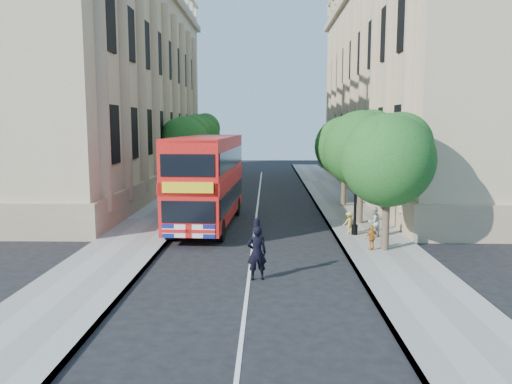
# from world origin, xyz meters

# --- Properties ---
(ground) EXTENTS (120.00, 120.00, 0.00)m
(ground) POSITION_xyz_m (0.00, 0.00, 0.00)
(ground) COLOR black
(ground) RESTS_ON ground
(pavement_right) EXTENTS (3.50, 80.00, 0.12)m
(pavement_right) POSITION_xyz_m (5.75, 10.00, 0.06)
(pavement_right) COLOR gray
(pavement_right) RESTS_ON ground
(pavement_left) EXTENTS (3.50, 80.00, 0.12)m
(pavement_left) POSITION_xyz_m (-5.75, 10.00, 0.06)
(pavement_left) COLOR gray
(pavement_left) RESTS_ON ground
(building_right) EXTENTS (12.00, 38.00, 18.00)m
(building_right) POSITION_xyz_m (13.80, 24.00, 9.00)
(building_right) COLOR tan
(building_right) RESTS_ON ground
(building_left) EXTENTS (12.00, 38.00, 18.00)m
(building_left) POSITION_xyz_m (-13.80, 24.00, 9.00)
(building_left) COLOR tan
(building_left) RESTS_ON ground
(tree_right_near) EXTENTS (4.00, 4.00, 6.08)m
(tree_right_near) POSITION_xyz_m (5.84, 3.03, 4.25)
(tree_right_near) COLOR #473828
(tree_right_near) RESTS_ON ground
(tree_right_mid) EXTENTS (4.20, 4.20, 6.37)m
(tree_right_mid) POSITION_xyz_m (5.84, 9.03, 4.45)
(tree_right_mid) COLOR #473828
(tree_right_mid) RESTS_ON ground
(tree_right_far) EXTENTS (4.00, 4.00, 6.15)m
(tree_right_far) POSITION_xyz_m (5.84, 15.03, 4.31)
(tree_right_far) COLOR #473828
(tree_right_far) RESTS_ON ground
(tree_left_far) EXTENTS (4.00, 4.00, 6.30)m
(tree_left_far) POSITION_xyz_m (-5.96, 22.03, 4.44)
(tree_left_far) COLOR #473828
(tree_left_far) RESTS_ON ground
(tree_left_back) EXTENTS (4.20, 4.20, 6.65)m
(tree_left_back) POSITION_xyz_m (-5.96, 30.03, 4.71)
(tree_left_back) COLOR #473828
(tree_left_back) RESTS_ON ground
(lamp_post) EXTENTS (0.32, 0.32, 5.16)m
(lamp_post) POSITION_xyz_m (5.00, 6.00, 2.51)
(lamp_post) COLOR black
(lamp_post) RESTS_ON pavement_right
(double_decker_bus) EXTENTS (3.24, 10.51, 4.80)m
(double_decker_bus) POSITION_xyz_m (-2.60, 8.55, 2.65)
(double_decker_bus) COLOR red
(double_decker_bus) RESTS_ON ground
(box_van) EXTENTS (1.99, 4.63, 2.62)m
(box_van) POSITION_xyz_m (-2.90, 14.11, 1.28)
(box_van) COLOR black
(box_van) RESTS_ON ground
(police_constable) EXTENTS (0.80, 0.60, 1.98)m
(police_constable) POSITION_xyz_m (0.29, -0.99, 0.99)
(police_constable) COLOR black
(police_constable) RESTS_ON ground
(woman_pedestrian) EXTENTS (0.91, 0.88, 1.47)m
(woman_pedestrian) POSITION_xyz_m (5.84, 5.55, 0.86)
(woman_pedestrian) COLOR beige
(woman_pedestrian) RESTS_ON pavement_right
(child_a) EXTENTS (0.69, 0.50, 1.09)m
(child_a) POSITION_xyz_m (5.21, 2.93, 0.67)
(child_a) COLOR orange
(child_a) RESTS_ON pavement_right
(child_b) EXTENTS (0.82, 0.66, 1.10)m
(child_b) POSITION_xyz_m (4.77, 6.27, 0.67)
(child_b) COLOR gold
(child_b) RESTS_ON pavement_right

